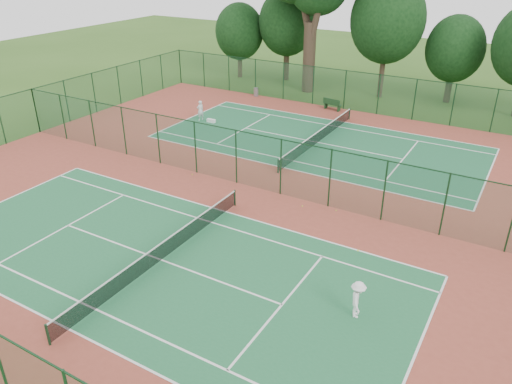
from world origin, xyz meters
TOP-DOWN VIEW (x-y plane):
  - ground at (0.00, 0.00)m, footprint 120.00×120.00m
  - red_pad at (0.00, 0.00)m, footprint 40.00×36.00m
  - court_near at (0.00, -9.00)m, footprint 23.77×10.97m
  - court_far at (0.00, 9.00)m, footprint 23.77×10.97m
  - fence_north at (0.00, 18.00)m, footprint 40.00×0.09m
  - fence_west at (-20.00, 0.00)m, footprint 0.09×36.00m
  - fence_divider at (0.00, 0.00)m, footprint 40.00×0.09m
  - tennis_net_near at (0.00, -9.00)m, footprint 0.10×12.90m
  - tennis_net_far at (0.00, 9.00)m, footprint 0.10×12.90m
  - player_near at (9.27, -8.10)m, footprint 0.94×1.20m
  - player_far at (-10.74, 8.84)m, footprint 0.60×0.72m
  - trash_bin at (-10.46, 17.60)m, footprint 0.56×0.56m
  - bench at (-2.30, 17.12)m, footprint 1.76×0.77m
  - kit_bag at (-9.65, 8.81)m, footprint 0.75×0.29m
  - stray_ball_a at (5.24, -0.31)m, footprint 0.07×0.07m
  - stray_ball_b at (3.39, -0.80)m, footprint 0.07×0.07m
  - stray_ball_c at (-4.62, -0.49)m, footprint 0.07×0.07m
  - evergreen_row at (0.50, 24.25)m, footprint 39.00×5.00m

SIDE VIEW (x-z plane):
  - ground at x=0.00m, z-range 0.00..0.00m
  - evergreen_row at x=0.50m, z-range -6.00..6.00m
  - red_pad at x=0.00m, z-range 0.00..0.01m
  - court_near at x=0.00m, z-range 0.01..0.02m
  - court_far at x=0.00m, z-range 0.01..0.02m
  - stray_ball_a at x=5.24m, z-range 0.01..0.08m
  - stray_ball_c at x=-4.62m, z-range 0.01..0.08m
  - stray_ball_b at x=3.39m, z-range 0.01..0.08m
  - kit_bag at x=-9.65m, z-range 0.01..0.29m
  - trash_bin at x=-10.46m, z-range 0.01..0.83m
  - tennis_net_near at x=0.00m, z-range 0.06..1.03m
  - tennis_net_far at x=0.00m, z-range 0.06..1.03m
  - bench at x=-2.30m, z-range 0.03..1.08m
  - player_near at x=9.27m, z-range 0.02..1.65m
  - player_far at x=-10.74m, z-range 0.02..1.70m
  - fence_west at x=-20.00m, z-range 0.01..3.51m
  - fence_north at x=0.00m, z-range 0.01..3.51m
  - fence_divider at x=0.00m, z-range 0.01..3.51m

